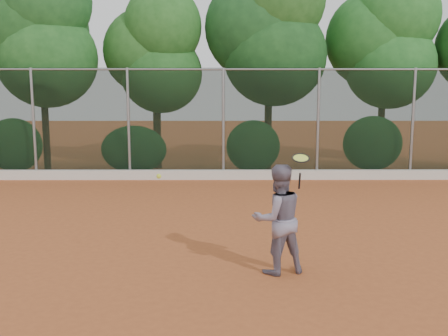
{
  "coord_description": "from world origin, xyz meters",
  "views": [
    {
      "loc": [
        -0.03,
        -8.8,
        2.74
      ],
      "look_at": [
        0.0,
        1.0,
        1.25
      ],
      "focal_mm": 40.0,
      "sensor_mm": 36.0,
      "label": 1
    }
  ],
  "objects": [
    {
      "name": "foliage_backdrop",
      "position": [
        -0.55,
        8.98,
        4.4
      ],
      "size": [
        23.7,
        3.63,
        7.55
      ],
      "color": "#44301A",
      "rests_on": "ground"
    },
    {
      "name": "chainlink_fence",
      "position": [
        -0.0,
        7.0,
        1.86
      ],
      "size": [
        24.09,
        0.09,
        3.5
      ],
      "color": "black",
      "rests_on": "ground"
    },
    {
      "name": "tennis_racket",
      "position": [
        1.11,
        -1.6,
        1.75
      ],
      "size": [
        0.27,
        0.26,
        0.54
      ],
      "color": "black",
      "rests_on": "ground"
    },
    {
      "name": "ground",
      "position": [
        0.0,
        0.0,
        0.0
      ],
      "size": [
        80.0,
        80.0,
        0.0
      ],
      "primitive_type": "plane",
      "color": "#A75227",
      "rests_on": "ground"
    },
    {
      "name": "concrete_curb",
      "position": [
        0.0,
        6.82,
        0.15
      ],
      "size": [
        24.0,
        0.2,
        0.3
      ],
      "primitive_type": "cube",
      "color": "silver",
      "rests_on": "ground"
    },
    {
      "name": "tennis_ball_in_flight",
      "position": [
        -0.95,
        -1.72,
        1.54
      ],
      "size": [
        0.07,
        0.07,
        0.07
      ],
      "color": "#CAE233",
      "rests_on": "ground"
    },
    {
      "name": "tennis_player",
      "position": [
        0.81,
        -1.46,
        0.84
      ],
      "size": [
        0.97,
        0.85,
        1.68
      ],
      "primitive_type": "imported",
      "rotation": [
        0.0,
        0.0,
        3.45
      ],
      "color": "slate",
      "rests_on": "ground"
    }
  ]
}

